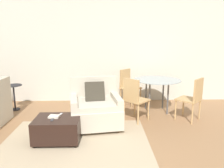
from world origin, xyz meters
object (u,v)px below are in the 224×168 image
Objects in this scene: dining_table at (157,83)px; dining_chair_near_left at (134,97)px; book_stack at (54,116)px; dining_chair_near_right at (193,96)px; tv_remote_secondary at (52,119)px; side_table at (14,93)px; tv_remote_primary at (60,114)px; armchair at (95,108)px; ottoman at (58,128)px; dining_chair_far_left at (128,84)px.

dining_chair_near_left is (-0.60, -0.60, -0.15)m from dining_table.
dining_chair_near_right is (2.63, 0.79, 0.11)m from book_stack.
side_table reaches higher than tv_remote_secondary.
dining_chair_near_right reaches higher than tv_remote_primary.
tv_remote_secondary is 1.69m from dining_chair_near_left.
ottoman is at bearing -134.32° from armchair.
tv_remote_primary is at bearing 70.18° from tv_remote_secondary.
dining_chair_far_left reaches higher than tv_remote_secondary.
dining_chair_near_left is at bearing 29.05° from book_stack.
armchair reaches higher than tv_remote_secondary.
side_table is at bearing 129.42° from book_stack.
dining_table is at bearing 33.00° from tv_remote_primary.
book_stack is 0.17× the size of dining_table.
dining_chair_far_left is (1.43, 2.09, 0.12)m from tv_remote_secondary.
side_table is at bearing 129.96° from ottoman.
book_stack reaches higher than ottoman.
dining_chair_near_left reaches higher than dining_table.
dining_chair_near_left is at bearing -16.25° from side_table.
tv_remote_secondary is at bearing -93.03° from book_stack.
dining_chair_near_left is (1.37, 0.83, 0.30)m from ottoman.
tv_remote_primary is at bearing 82.57° from ottoman.
tv_remote_primary is 0.13× the size of dining_table.
book_stack is at bearing -125.59° from dining_chair_far_left.
dining_table is (1.37, 0.81, 0.31)m from armchair.
ottoman is 0.82× the size of dining_chair_near_right.
dining_chair_near_right reaches higher than ottoman.
dining_chair_near_right is (2.63, 0.89, 0.12)m from tv_remote_secondary.
dining_table is 1.18× the size of dining_chair_far_left.
book_stack is (-0.05, 0.03, 0.19)m from ottoman.
dining_table is at bearing 45.00° from dining_chair_near_left.
tv_remote_primary is 0.15× the size of dining_chair_near_left.
side_table reaches higher than book_stack.
tv_remote_primary is 0.23× the size of side_table.
dining_chair_far_left is at bearing 61.34° from armchair.
side_table is 0.67× the size of dining_chair_near_right.
tv_remote_primary is 0.15× the size of dining_chair_near_right.
armchair is at bearing -27.27° from side_table.
armchair is at bearing -173.82° from dining_chair_near_right.
dining_chair_far_left is at bearing 90.00° from dining_chair_near_left.
book_stack is at bearing 147.34° from ottoman.
dining_chair_far_left is at bearing 54.41° from book_stack.
armchair is 1.63m from dining_table.
side_table is 0.67× the size of dining_chair_far_left.
ottoman is at bearing -97.43° from tv_remote_primary.
dining_chair_far_left is (-1.20, 1.20, 0.00)m from dining_chair_near_right.
dining_chair_near_left is at bearing 26.27° from tv_remote_primary.
side_table is (-1.31, 1.59, 0.01)m from book_stack.
tv_remote_primary is (-0.58, -0.45, 0.05)m from armchair.
armchair is 0.82m from dining_chair_near_left.
armchair is 7.56× the size of tv_remote_primary.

